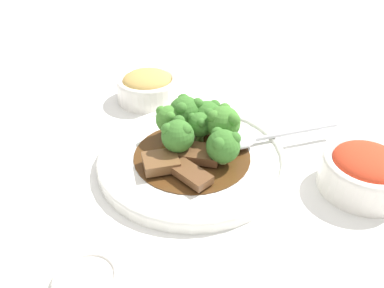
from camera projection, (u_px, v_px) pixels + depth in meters
ground_plane at (192, 163)px, 0.54m from camera, size 4.00×4.00×0.00m
main_plate at (192, 158)px, 0.53m from camera, size 0.26×0.26×0.02m
beef_strip_0 at (190, 174)px, 0.48m from camera, size 0.06×0.05×0.01m
beef_strip_1 at (161, 162)px, 0.50m from camera, size 0.04×0.05×0.01m
beef_strip_2 at (198, 153)px, 0.51m from camera, size 0.06×0.07×0.01m
broccoli_floret_0 at (170, 119)px, 0.54m from camera, size 0.04×0.04×0.05m
broccoli_floret_1 at (177, 134)px, 0.51m from camera, size 0.05×0.05×0.05m
broccoli_floret_2 at (223, 146)px, 0.49m from camera, size 0.05×0.05×0.05m
broccoli_floret_3 at (200, 124)px, 0.53m from camera, size 0.04×0.04×0.05m
broccoli_floret_4 at (223, 122)px, 0.52m from camera, size 0.05×0.05×0.06m
broccoli_floret_5 at (187, 112)px, 0.55m from camera, size 0.05×0.05×0.06m
broccoli_floret_6 at (207, 116)px, 0.55m from camera, size 0.05×0.05×0.05m
serving_spoon at (247, 139)px, 0.54m from camera, size 0.05×0.20×0.01m
side_bowl_kimchi at (365, 171)px, 0.48m from camera, size 0.11×0.11×0.06m
side_bowl_appetizer at (148, 86)px, 0.68m from camera, size 0.11×0.11×0.05m
sauce_dish at (86, 281)px, 0.37m from camera, size 0.07×0.07×0.01m
paper_napkin at (33, 258)px, 0.40m from camera, size 0.14×0.09×0.01m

